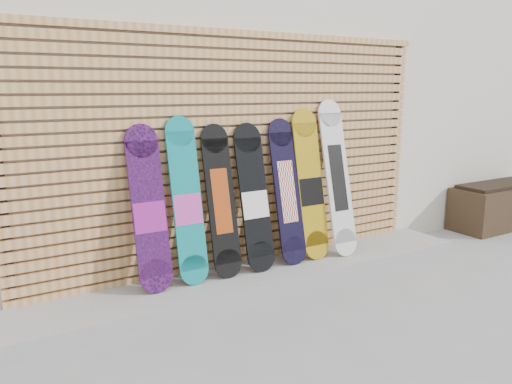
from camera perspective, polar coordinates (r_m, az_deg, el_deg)
ground at (r=4.31m, az=6.53°, el=-12.78°), size 80.00×80.00×0.00m
building at (r=7.21m, az=-7.23°, el=11.83°), size 12.00×5.00×3.60m
concrete_step at (r=4.72m, az=0.01°, el=-9.63°), size 4.60×0.70×0.12m
slat_wall at (r=4.68m, az=-1.82°, el=4.71°), size 4.26×0.08×2.29m
planter_box at (r=7.19m, az=25.82°, el=-1.41°), size 1.30×0.54×0.59m
snowboard_0 at (r=4.21m, az=-12.14°, el=-2.02°), size 0.28×0.31×1.38m
snowboard_1 at (r=4.32m, az=-7.89°, el=-1.14°), size 0.26×0.31×1.44m
snowboard_2 at (r=4.46m, az=-4.01°, el=-1.05°), size 0.26×0.32×1.36m
snowboard_3 at (r=4.60m, az=-0.20°, el=-0.74°), size 0.28×0.34×1.36m
snowboard_4 at (r=4.80m, az=3.58°, el=0.05°), size 0.27×0.34×1.39m
snowboard_5 at (r=4.95m, az=6.24°, el=0.77°), size 0.29×0.33×1.47m
snowboard_6 at (r=5.11m, az=9.29°, el=1.61°), size 0.28×0.40×1.56m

